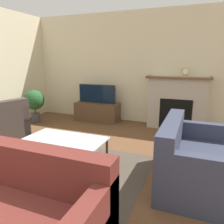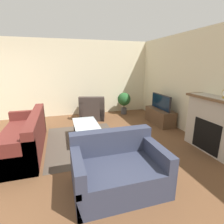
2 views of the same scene
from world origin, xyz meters
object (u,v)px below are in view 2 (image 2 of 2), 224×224
(couch_sectional, at_px, (24,138))
(tv, at_px, (161,102))
(potted_plant, at_px, (124,100))
(couch_loveseat, at_px, (118,170))
(armchair_by_window, at_px, (93,110))
(coffee_table, at_px, (86,126))

(couch_sectional, bearing_deg, tv, 101.19)
(potted_plant, bearing_deg, couch_loveseat, -21.81)
(tv, distance_m, armchair_by_window, 2.32)
(armchair_by_window, height_order, coffee_table, armchair_by_window)
(couch_loveseat, bearing_deg, tv, 47.51)
(armchair_by_window, bearing_deg, couch_loveseat, 101.19)
(couch_sectional, bearing_deg, potted_plant, 124.49)
(coffee_table, bearing_deg, potted_plant, 139.69)
(armchair_by_window, relative_size, coffee_table, 0.87)
(couch_sectional, distance_m, couch_loveseat, 2.34)
(couch_loveseat, bearing_deg, armchair_by_window, 85.56)
(tv, height_order, potted_plant, tv)
(armchair_by_window, relative_size, potted_plant, 1.23)
(couch_loveseat, bearing_deg, potted_plant, 68.19)
(tv, distance_m, potted_plant, 1.58)
(couch_loveseat, height_order, potted_plant, potted_plant)
(tv, bearing_deg, armchair_by_window, -120.11)
(tv, relative_size, couch_loveseat, 0.73)
(armchair_by_window, bearing_deg, tv, 165.53)
(couch_sectional, xyz_separation_m, armchair_by_window, (-1.91, 1.88, 0.01))
(tv, xyz_separation_m, couch_loveseat, (2.46, -2.26, -0.42))
(tv, height_order, couch_loveseat, tv)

